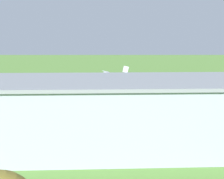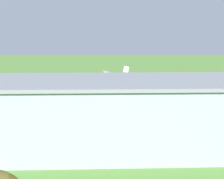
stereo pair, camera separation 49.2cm
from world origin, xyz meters
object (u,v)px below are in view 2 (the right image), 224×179
Objects in this scene: biplane at (115,77)px; person_walking_on_apron at (220,115)px; person_at_fence_line at (211,113)px; hangar at (100,112)px; person_watching_takeoff at (199,108)px.

biplane is 5.71× the size of person_walking_on_apron.
person_at_fence_line is (-14.65, 20.62, -3.45)m from biplane.
person_watching_takeoff is at bearing -131.57° from hangar.
biplane is 25.53m from person_at_fence_line.
hangar reaches higher than person_walking_on_apron.
biplane is 5.99× the size of person_at_fence_line.
hangar reaches higher than person_at_fence_line.
biplane reaches higher than person_watching_takeoff.
person_walking_on_apron is at bearing 124.91° from biplane.
biplane is at bearing -50.07° from person_watching_takeoff.
person_walking_on_apron is (-17.37, -11.97, -2.96)m from hangar.
person_watching_takeoff is (-13.86, 16.56, -3.41)m from biplane.
hangar is 23.83m from person_watching_takeoff.
person_walking_on_apron reaches higher than person_at_fence_line.
person_walking_on_apron is at bearing -145.42° from hangar.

